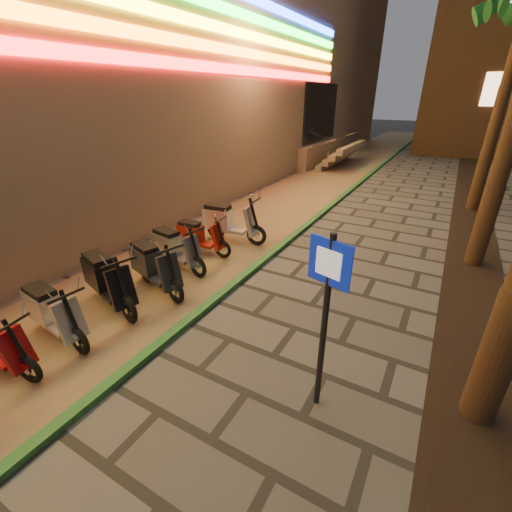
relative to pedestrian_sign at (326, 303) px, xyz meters
The scene contains 12 objects.
ground 2.61m from the pedestrian_sign, 146.25° to the right, with size 120.00×120.00×0.00m, color #474442.
parking_strip 9.97m from the pedestrian_sign, 116.07° to the left, with size 3.40×60.00×0.01m, color #8C7251.
green_curb 9.35m from the pedestrian_sign, 106.54° to the left, with size 0.18×60.00×0.10m, color #286D2E.
planting_strip 4.56m from the pedestrian_sign, 64.04° to the left, with size 1.20×40.00×0.02m, color black.
mall_building 20.23m from the pedestrian_sign, 152.73° to the left, with size 24.23×44.00×15.00m.
pedestrian_sign is the anchor object (origin of this frame).
scooter_4 4.55m from the pedestrian_sign, 168.99° to the right, with size 1.59×0.59×1.12m.
scooter_5 4.50m from the pedestrian_sign, behind, with size 1.77×0.91×1.25m.
scooter_6 4.34m from the pedestrian_sign, 163.84° to the left, with size 1.70×0.87×1.20m.
scooter_7 4.92m from the pedestrian_sign, 153.79° to the left, with size 1.64×0.69×1.15m.
scooter_8 5.43m from the pedestrian_sign, 144.88° to the left, with size 1.51×0.53×1.06m.
scooter_9 5.94m from the pedestrian_sign, 135.29° to the left, with size 1.86×0.70×1.30m.
Camera 1 is at (2.65, -2.13, 3.75)m, focal length 24.00 mm.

